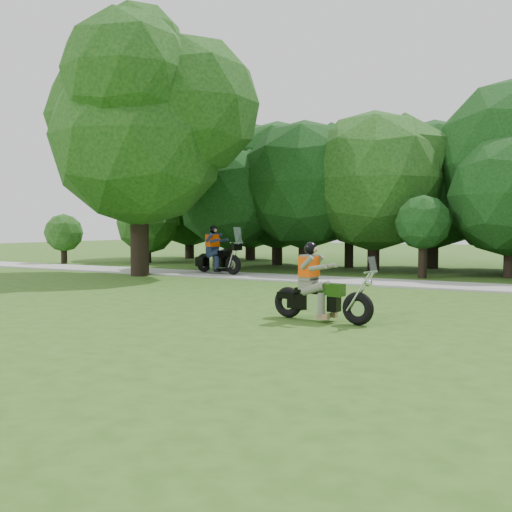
% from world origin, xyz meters
% --- Properties ---
extents(ground, '(100.00, 100.00, 0.00)m').
position_xyz_m(ground, '(0.00, 0.00, 0.00)').
color(ground, '#2D5117').
rests_on(ground, ground).
extents(walkway, '(60.00, 2.20, 0.06)m').
position_xyz_m(walkway, '(0.00, 8.00, 0.03)').
color(walkway, '#999994').
rests_on(walkway, ground).
extents(tree_line, '(39.92, 11.82, 7.78)m').
position_xyz_m(tree_line, '(0.25, 14.79, 3.72)').
color(tree_line, black).
rests_on(tree_line, ground).
extents(big_tree_west, '(8.64, 6.56, 9.96)m').
position_xyz_m(big_tree_west, '(-10.54, 6.85, 5.76)').
color(big_tree_west, black).
rests_on(big_tree_west, ground).
extents(chopper_motorcycle, '(2.15, 0.65, 1.54)m').
position_xyz_m(chopper_motorcycle, '(-0.83, 0.26, 0.57)').
color(chopper_motorcycle, black).
rests_on(chopper_motorcycle, ground).
extents(touring_motorcycle, '(2.34, 1.14, 1.81)m').
position_xyz_m(touring_motorcycle, '(-8.25, 8.18, 0.72)').
color(touring_motorcycle, black).
rests_on(touring_motorcycle, walkway).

